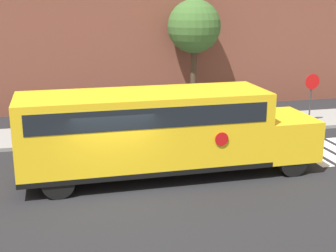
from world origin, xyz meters
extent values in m
plane|color=black|center=(0.00, 0.00, 0.00)|extent=(60.00, 60.00, 0.00)
cube|color=gray|center=(0.00, 6.50, 0.07)|extent=(44.00, 3.00, 0.15)
cube|color=white|center=(7.79, 2.00, 0.00)|extent=(0.50, 3.20, 0.01)
cube|color=white|center=(8.49, 2.00, 0.00)|extent=(0.50, 3.20, 0.01)
cube|color=yellow|center=(1.16, 1.03, 1.68)|extent=(8.14, 2.50, 2.45)
cube|color=yellow|center=(6.16, 1.03, 1.15)|extent=(1.86, 2.50, 1.40)
cube|color=black|center=(1.16, 1.03, 0.53)|extent=(8.14, 2.54, 0.16)
cube|color=black|center=(1.16, 1.03, 2.35)|extent=(7.49, 2.53, 0.64)
cylinder|color=red|center=(3.40, -0.26, 1.55)|extent=(0.44, 0.02, 0.44)
cylinder|color=black|center=(6.07, 2.11, 0.50)|extent=(1.00, 0.30, 1.00)
cylinder|color=black|center=(6.07, -0.05, 0.50)|extent=(1.00, 0.30, 1.00)
cylinder|color=black|center=(-1.71, 2.11, 0.50)|extent=(1.00, 0.30, 1.00)
cylinder|color=black|center=(-1.71, -0.05, 0.50)|extent=(1.00, 0.30, 1.00)
cylinder|color=#38383A|center=(10.00, 5.66, 1.08)|extent=(0.07, 0.07, 2.17)
cylinder|color=red|center=(10.00, 5.61, 2.13)|extent=(0.72, 0.03, 0.72)
cylinder|color=#423323|center=(5.55, 9.92, 1.82)|extent=(0.32, 0.32, 3.65)
sphere|color=#3D662D|center=(5.55, 9.92, 4.47)|extent=(2.75, 2.75, 2.75)
camera|label=1|loc=(-1.63, -13.57, 5.83)|focal=50.00mm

